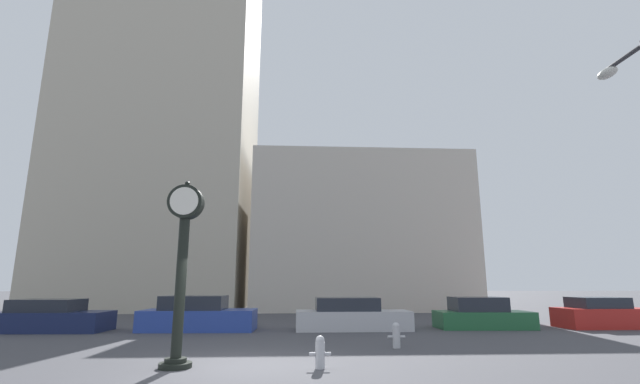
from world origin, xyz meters
The scene contains 11 objects.
ground_plane centered at (0.00, 0.00, 0.00)m, with size 200.00×200.00×0.00m, color #424247.
building_tall_tower centered at (-9.64, 24.00, 19.71)m, with size 14.01×12.00×39.42m.
building_storefront_row centered at (6.18, 24.00, 5.67)m, with size 15.91×12.00×11.33m.
street_clock centered at (-1.43, -0.05, 2.56)m, with size 0.84×0.75×4.41m.
car_navy centered at (-8.61, 7.92, 0.54)m, with size 4.51×2.04×1.27m.
car_blue centered at (-2.72, 7.98, 0.59)m, with size 4.66×2.06×1.40m.
car_silver centered at (3.66, 7.82, 0.56)m, with size 4.75×1.73×1.32m.
car_green centered at (9.39, 8.15, 0.55)m, with size 4.06×1.96×1.32m.
car_red centered at (14.76, 8.07, 0.56)m, with size 3.83×1.83×1.30m.
fire_hydrant_near centered at (4.37, 2.71, 0.38)m, with size 0.52×0.23×0.74m.
fire_hydrant_far centered at (1.89, -0.32, 0.37)m, with size 0.50×0.22×0.72m.
Camera 1 is at (1.31, -10.66, 1.91)m, focal length 24.00 mm.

